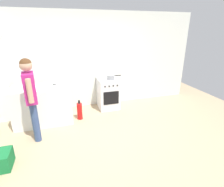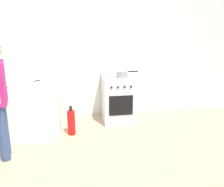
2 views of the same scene
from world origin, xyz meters
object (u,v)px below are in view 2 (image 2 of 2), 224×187
Objects in this scene: oven_left at (118,98)px; knife_paring at (6,87)px; pot at (122,74)px; knife_chef at (42,80)px; fire_extinguisher at (71,122)px.

knife_paring reaches higher than oven_left.
knife_paring is at bearing -161.69° from oven_left.
knife_paring is at bearing -164.76° from pot.
knife_chef reaches higher than oven_left.
knife_chef is 0.60m from knife_paring.
fire_extinguisher is (-0.87, -0.48, -0.21)m from oven_left.
pot is at bearing 15.24° from knife_paring.
knife_chef reaches higher than fire_extinguisher.
pot is 1.22m from fire_extinguisher.
oven_left is 1.42m from knife_chef.
pot is 1.93m from knife_paring.
oven_left is 1.96m from knife_paring.
oven_left is 1.70× the size of fire_extinguisher.
pot is (0.05, -0.09, 0.48)m from oven_left.
pot reaches higher than fire_extinguisher.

